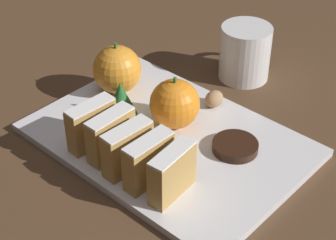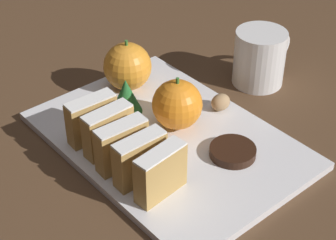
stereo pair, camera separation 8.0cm
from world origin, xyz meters
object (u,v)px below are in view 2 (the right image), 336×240
Objects in this scene: orange_near at (127,66)px; coffee_mug at (260,57)px; orange_far at (177,104)px; walnut at (219,101)px; chocolate_cookie at (233,151)px.

orange_near is 0.22m from coffee_mug.
walnut is at bearing -7.12° from orange_far.
coffee_mug reaches higher than chocolate_cookie.
orange_near is at bearing 86.33° from orange_far.
orange_near reaches higher than chocolate_cookie.
orange_near reaches higher than coffee_mug.
walnut is 0.27× the size of coffee_mug.
orange_near is 0.13m from orange_far.
orange_near is 0.74× the size of coffee_mug.
orange_far is 0.71× the size of coffee_mug.
coffee_mug is (0.19, 0.12, 0.03)m from chocolate_cookie.
orange_far reaches higher than chocolate_cookie.
orange_far reaches higher than walnut.
walnut is 0.12m from coffee_mug.
orange_far is 0.08m from walnut.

